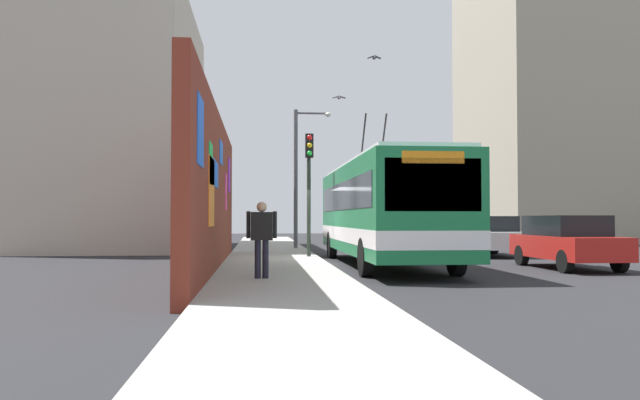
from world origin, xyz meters
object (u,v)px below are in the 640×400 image
at_px(city_bus, 383,209).
at_px(parked_car_white, 488,235).
at_px(pedestrian_near_wall, 262,233).
at_px(parked_car_dark_gray, 441,231).
at_px(street_lamp, 300,168).
at_px(traffic_light, 309,174).
at_px(parked_car_red, 566,241).

bearing_deg(city_bus, parked_car_white, -48.20).
bearing_deg(pedestrian_near_wall, parked_car_dark_gray, -28.80).
distance_m(parked_car_white, street_lamp, 8.81).
relative_size(pedestrian_near_wall, traffic_light, 0.40).
height_order(parked_car_dark_gray, street_lamp, street_lamp).
relative_size(parked_car_red, street_lamp, 0.68).
distance_m(parked_car_white, parked_car_dark_gray, 6.47).
bearing_deg(traffic_light, parked_car_white, -73.16).
xyz_separation_m(pedestrian_near_wall, traffic_light, (7.76, -1.70, 1.90)).
relative_size(parked_car_red, traffic_light, 0.98).
xyz_separation_m(parked_car_white, parked_car_dark_gray, (6.47, -0.00, 0.00)).
height_order(city_bus, traffic_light, city_bus).
height_order(city_bus, parked_car_white, city_bus).
bearing_deg(parked_car_dark_gray, traffic_light, 139.80).
height_order(parked_car_red, traffic_light, traffic_light).
bearing_deg(parked_car_white, traffic_light, 106.84).
relative_size(parked_car_white, traffic_light, 0.99).
distance_m(parked_car_white, traffic_light, 8.00).
height_order(parked_car_white, traffic_light, traffic_light).
bearing_deg(parked_car_dark_gray, street_lamp, 108.54).
xyz_separation_m(parked_car_red, street_lamp, (10.40, 7.26, 2.94)).
relative_size(parked_car_red, parked_car_white, 0.99).
bearing_deg(traffic_light, city_bus, -138.42).
distance_m(city_bus, parked_car_dark_gray, 12.31).
xyz_separation_m(parked_car_red, traffic_light, (4.13, 7.35, 2.24)).
xyz_separation_m(parked_car_dark_gray, traffic_light, (-8.70, 7.35, 2.23)).
height_order(parked_car_red, parked_car_white, same).
bearing_deg(street_lamp, parked_car_dark_gray, -71.46).
distance_m(pedestrian_near_wall, traffic_light, 8.17).
bearing_deg(pedestrian_near_wall, parked_car_white, -42.17).
distance_m(city_bus, pedestrian_near_wall, 6.61).
bearing_deg(parked_car_dark_gray, parked_car_red, 180.00).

